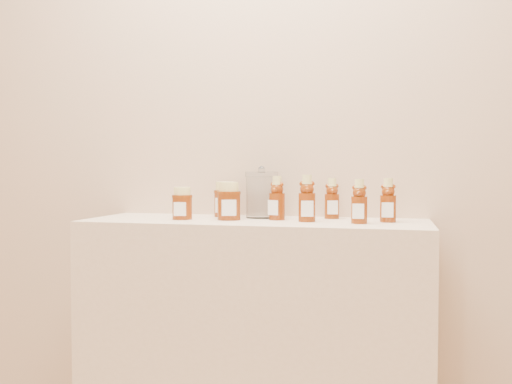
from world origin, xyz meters
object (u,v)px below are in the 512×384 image
(honey_jar_left, at_px, (182,203))
(display_table, at_px, (255,347))
(bear_bottle_back_left, at_px, (277,195))
(bear_bottle_front_left, at_px, (307,195))
(glass_canister, at_px, (261,193))

(honey_jar_left, bearing_deg, display_table, -1.55)
(display_table, bearing_deg, bear_bottle_back_left, 22.57)
(bear_bottle_front_left, bearing_deg, display_table, 165.94)
(display_table, xyz_separation_m, bear_bottle_front_left, (0.19, -0.01, 0.54))
(display_table, distance_m, honey_jar_left, 0.57)
(bear_bottle_front_left, relative_size, honey_jar_left, 1.57)
(honey_jar_left, height_order, glass_canister, glass_canister)
(bear_bottle_back_left, xyz_separation_m, honey_jar_left, (-0.33, -0.06, -0.03))
(display_table, distance_m, bear_bottle_front_left, 0.57)
(display_table, xyz_separation_m, bear_bottle_back_left, (0.07, 0.03, 0.54))
(display_table, xyz_separation_m, honey_jar_left, (-0.26, -0.03, 0.51))
(display_table, relative_size, honey_jar_left, 10.42)
(bear_bottle_back_left, bearing_deg, honey_jar_left, -151.97)
(glass_canister, bearing_deg, bear_bottle_back_left, -43.36)
(bear_bottle_front_left, bearing_deg, glass_canister, 138.55)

